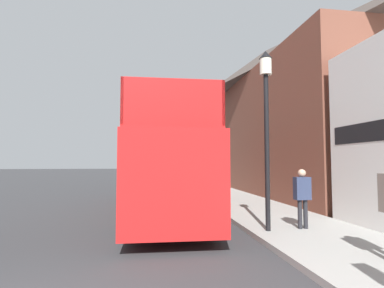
{
  "coord_description": "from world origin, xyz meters",
  "views": [
    {
      "loc": [
        2.36,
        -2.96,
        1.96
      ],
      "look_at": [
        4.02,
        7.93,
        2.64
      ],
      "focal_mm": 28.0,
      "sensor_mm": 36.0,
      "label": 1
    }
  ],
  "objects_px": {
    "lamp_post_second": "(209,133)",
    "pedestrian_second": "(302,193)",
    "lamp_post_nearest": "(266,106)",
    "lamp_post_third": "(189,145)",
    "parked_car_ahead_of_bus": "(170,180)",
    "tour_bus": "(165,167)"
  },
  "relations": [
    {
      "from": "parked_car_ahead_of_bus",
      "to": "lamp_post_third",
      "type": "bearing_deg",
      "value": 57.15
    },
    {
      "from": "tour_bus",
      "to": "lamp_post_nearest",
      "type": "bearing_deg",
      "value": -59.0
    },
    {
      "from": "lamp_post_second",
      "to": "lamp_post_third",
      "type": "relative_size",
      "value": 1.06
    },
    {
      "from": "parked_car_ahead_of_bus",
      "to": "lamp_post_nearest",
      "type": "bearing_deg",
      "value": -84.65
    },
    {
      "from": "parked_car_ahead_of_bus",
      "to": "pedestrian_second",
      "type": "bearing_deg",
      "value": -80.12
    },
    {
      "from": "lamp_post_nearest",
      "to": "lamp_post_third",
      "type": "distance_m",
      "value": 15.95
    },
    {
      "from": "pedestrian_second",
      "to": "lamp_post_nearest",
      "type": "bearing_deg",
      "value": -174.77
    },
    {
      "from": "tour_bus",
      "to": "parked_car_ahead_of_bus",
      "type": "bearing_deg",
      "value": 85.66
    },
    {
      "from": "tour_bus",
      "to": "lamp_post_third",
      "type": "xyz_separation_m",
      "value": [
        2.59,
        11.57,
        1.62
      ]
    },
    {
      "from": "parked_car_ahead_of_bus",
      "to": "lamp_post_nearest",
      "type": "distance_m",
      "value": 13.58
    },
    {
      "from": "tour_bus",
      "to": "lamp_post_nearest",
      "type": "relative_size",
      "value": 2.29
    },
    {
      "from": "lamp_post_third",
      "to": "parked_car_ahead_of_bus",
      "type": "bearing_deg",
      "value": -121.43
    },
    {
      "from": "pedestrian_second",
      "to": "lamp_post_second",
      "type": "distance_m",
      "value": 8.3
    },
    {
      "from": "tour_bus",
      "to": "lamp_post_second",
      "type": "relative_size",
      "value": 2.25
    },
    {
      "from": "tour_bus",
      "to": "lamp_post_third",
      "type": "distance_m",
      "value": 11.97
    },
    {
      "from": "tour_bus",
      "to": "lamp_post_second",
      "type": "distance_m",
      "value": 4.76
    },
    {
      "from": "parked_car_ahead_of_bus",
      "to": "lamp_post_third",
      "type": "height_order",
      "value": "lamp_post_third"
    },
    {
      "from": "pedestrian_second",
      "to": "lamp_post_nearest",
      "type": "relative_size",
      "value": 0.33
    },
    {
      "from": "pedestrian_second",
      "to": "lamp_post_second",
      "type": "bearing_deg",
      "value": 97.0
    },
    {
      "from": "tour_bus",
      "to": "lamp_post_second",
      "type": "height_order",
      "value": "lamp_post_second"
    },
    {
      "from": "pedestrian_second",
      "to": "parked_car_ahead_of_bus",
      "type": "bearing_deg",
      "value": 101.3
    },
    {
      "from": "lamp_post_second",
      "to": "pedestrian_second",
      "type": "bearing_deg",
      "value": -83.0
    }
  ]
}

